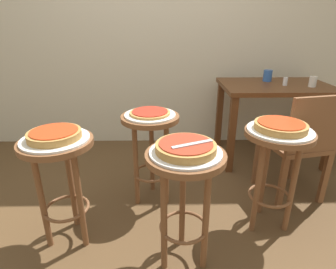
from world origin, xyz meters
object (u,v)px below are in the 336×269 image
(cup_near_edge, at_px, (313,82))
(cup_far_edge, at_px, (268,76))
(wooden_chair, at_px, (300,143))
(pizza_middle, at_px, (54,134))
(condiment_shaker, at_px, (285,81))
(pizza_foreground, at_px, (186,147))
(serving_plate_rear, at_px, (150,115))
(stool_rear, at_px, (151,138))
(serving_plate_leftside, at_px, (280,130))
(dining_table, at_px, (274,97))
(stool_leftside, at_px, (276,157))
(stool_foreground, at_px, (185,183))
(serving_plate_middle, at_px, (55,139))
(pizza_server_knife, at_px, (192,144))
(pizza_leftside, at_px, (281,126))
(pizza_rear, at_px, (150,113))
(stool_middle, at_px, (60,167))
(serving_plate_foreground, at_px, (186,152))

(cup_near_edge, bearing_deg, cup_far_edge, 141.27)
(cup_near_edge, bearing_deg, wooden_chair, -118.95)
(pizza_middle, height_order, condiment_shaker, condiment_shaker)
(cup_near_edge, bearing_deg, pizza_foreground, -135.73)
(serving_plate_rear, bearing_deg, stool_rear, 90.45)
(serving_plate_leftside, xyz_separation_m, condiment_shaker, (0.41, 0.96, 0.10))
(cup_far_edge, bearing_deg, pizza_foreground, -122.07)
(stool_rear, relative_size, dining_table, 0.69)
(pizza_middle, relative_size, cup_far_edge, 2.68)
(pizza_foreground, relative_size, wooden_chair, 0.36)
(serving_plate_rear, distance_m, condiment_shaker, 1.37)
(stool_leftside, height_order, serving_plate_leftside, serving_plate_leftside)
(cup_near_edge, xyz_separation_m, condiment_shaker, (-0.22, 0.06, -0.01))
(stool_foreground, relative_size, serving_plate_leftside, 1.76)
(serving_plate_middle, distance_m, pizza_server_knife, 0.77)
(serving_plate_leftside, distance_m, cup_far_edge, 1.20)
(pizza_foreground, bearing_deg, wooden_chair, 33.97)
(stool_foreground, xyz_separation_m, serving_plate_leftside, (0.59, 0.29, 0.18))
(pizza_middle, relative_size, pizza_server_knife, 1.32)
(serving_plate_middle, bearing_deg, wooden_chair, 14.76)
(serving_plate_leftside, distance_m, pizza_server_knife, 0.64)
(pizza_middle, distance_m, serving_plate_leftside, 1.31)
(serving_plate_rear, relative_size, cup_near_edge, 3.88)
(stool_foreground, relative_size, cup_far_edge, 6.32)
(condiment_shaker, bearing_deg, pizza_foreground, -128.69)
(pizza_foreground, distance_m, cup_near_edge, 1.71)
(pizza_leftside, bearing_deg, condiment_shaker, 66.77)
(stool_leftside, height_order, cup_near_edge, cup_near_edge)
(pizza_rear, relative_size, cup_near_edge, 3.08)
(pizza_foreground, distance_m, stool_middle, 0.76)
(stool_middle, xyz_separation_m, pizza_middle, (0.00, 0.00, 0.21))
(serving_plate_rear, distance_m, cup_far_edge, 1.40)
(stool_rear, xyz_separation_m, dining_table, (1.15, 0.70, 0.12))
(serving_plate_foreground, distance_m, serving_plate_leftside, 0.66)
(serving_plate_foreground, xyz_separation_m, stool_rear, (-0.20, 0.61, -0.18))
(serving_plate_foreground, distance_m, pizza_foreground, 0.03)
(pizza_middle, bearing_deg, cup_far_edge, 37.99)
(cup_far_edge, height_order, pizza_server_knife, cup_far_edge)
(wooden_chair, bearing_deg, pizza_rear, 179.97)
(serving_plate_rear, bearing_deg, pizza_server_knife, -69.66)
(stool_foreground, bearing_deg, stool_leftside, 26.37)
(pizza_rear, bearing_deg, cup_near_edge, 22.36)
(serving_plate_foreground, xyz_separation_m, serving_plate_middle, (-0.71, 0.18, 0.00))
(stool_middle, xyz_separation_m, serving_plate_middle, (0.00, 0.00, 0.18))
(stool_leftside, bearing_deg, stool_foreground, -153.63)
(stool_foreground, height_order, condiment_shaker, condiment_shaker)
(serving_plate_foreground, bearing_deg, stool_middle, 165.81)
(stool_foreground, relative_size, stool_leftside, 1.00)
(stool_foreground, xyz_separation_m, cup_near_edge, (1.22, 1.19, 0.29))
(pizza_foreground, xyz_separation_m, pizza_rear, (-0.20, 0.61, -0.01))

